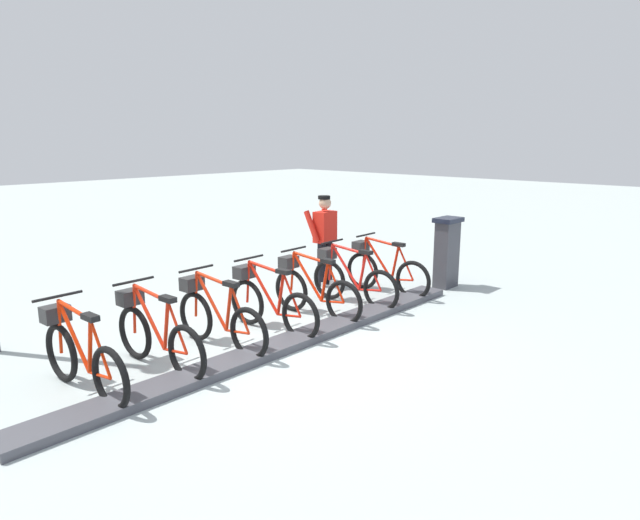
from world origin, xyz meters
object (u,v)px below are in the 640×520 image
object	(u,v)px
bike_docked_1	(351,279)
bike_docked_5	(155,334)
payment_kiosk	(447,251)
bike_docked_4	(217,316)
bike_docked_2	(313,289)
worker_near_rack	(325,237)
bike_docked_3	(269,302)
bike_docked_6	(80,355)
bike_docked_0	(383,270)

from	to	relation	value
bike_docked_1	bike_docked_5	size ratio (longest dim) A/B	1.00
payment_kiosk	bike_docked_5	xyz separation A→B (m)	(0.57, 5.58, -0.24)
bike_docked_1	bike_docked_4	world-z (taller)	same
bike_docked_2	worker_near_rack	size ratio (longest dim) A/B	1.04
bike_docked_4	bike_docked_5	world-z (taller)	same
payment_kiosk	bike_docked_1	xyz separation A→B (m)	(0.57, 2.02, -0.24)
payment_kiosk	bike_docked_1	world-z (taller)	payment_kiosk
payment_kiosk	bike_docked_5	world-z (taller)	payment_kiosk
bike_docked_3	worker_near_rack	bearing A→B (deg)	-64.76
bike_docked_5	worker_near_rack	world-z (taller)	worker_near_rack
bike_docked_6	bike_docked_0	bearing A→B (deg)	-90.00
bike_docked_2	bike_docked_5	distance (m)	2.67
payment_kiosk	bike_docked_1	size ratio (longest dim) A/B	0.74
bike_docked_3	worker_near_rack	size ratio (longest dim) A/B	1.04
bike_docked_2	worker_near_rack	xyz separation A→B (m)	(1.11, -1.47, 0.48)
bike_docked_0	bike_docked_3	bearing A→B (deg)	90.00
payment_kiosk	bike_docked_2	world-z (taller)	payment_kiosk
bike_docked_4	worker_near_rack	world-z (taller)	worker_near_rack
bike_docked_0	bike_docked_5	xyz separation A→B (m)	(0.00, 4.46, 0.00)
bike_docked_0	bike_docked_6	world-z (taller)	same
bike_docked_6	worker_near_rack	size ratio (longest dim) A/B	1.04
bike_docked_2	bike_docked_0	bearing A→B (deg)	-90.00
bike_docked_1	bike_docked_3	world-z (taller)	same
bike_docked_5	bike_docked_6	world-z (taller)	same
bike_docked_1	worker_near_rack	xyz separation A→B (m)	(1.11, -0.58, 0.48)
bike_docked_1	bike_docked_4	distance (m)	2.67
bike_docked_4	worker_near_rack	size ratio (longest dim) A/B	1.04
payment_kiosk	bike_docked_2	size ratio (longest dim) A/B	0.74
bike_docked_1	bike_docked_2	bearing A→B (deg)	90.00
bike_docked_0	bike_docked_3	xyz separation A→B (m)	(0.00, 2.67, 0.00)
bike_docked_5	bike_docked_1	bearing A→B (deg)	-90.00
bike_docked_3	bike_docked_2	bearing A→B (deg)	-90.00
bike_docked_3	bike_docked_5	distance (m)	1.78
bike_docked_3	bike_docked_6	xyz separation A→B (m)	(0.00, 2.67, 0.00)
bike_docked_5	bike_docked_4	bearing A→B (deg)	-90.00
worker_near_rack	bike_docked_0	bearing A→B (deg)	-164.43
bike_docked_0	bike_docked_1	size ratio (longest dim) A/B	1.00
worker_near_rack	payment_kiosk	bearing A→B (deg)	-139.54
bike_docked_3	bike_docked_5	bearing A→B (deg)	90.00
bike_docked_1	bike_docked_3	xyz separation A→B (m)	(0.00, 1.78, 0.00)
bike_docked_3	bike_docked_6	bearing A→B (deg)	90.00
bike_docked_1	bike_docked_3	bearing A→B (deg)	90.00
worker_near_rack	bike_docked_2	bearing A→B (deg)	127.12
bike_docked_1	bike_docked_3	size ratio (longest dim) A/B	1.00
bike_docked_2	bike_docked_6	distance (m)	3.56
bike_docked_4	worker_near_rack	xyz separation A→B (m)	(1.11, -3.25, 0.48)
bike_docked_5	payment_kiosk	bearing A→B (deg)	-95.85
bike_docked_3	bike_docked_4	size ratio (longest dim) A/B	1.00
bike_docked_3	worker_near_rack	xyz separation A→B (m)	(1.11, -2.36, 0.48)
bike_docked_6	worker_near_rack	bearing A→B (deg)	-77.53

